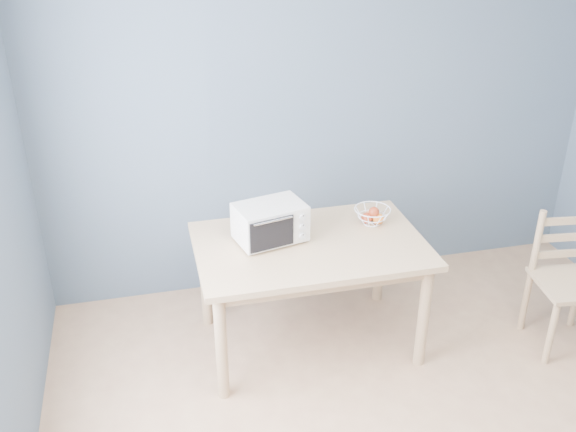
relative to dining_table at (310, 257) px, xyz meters
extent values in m
cube|color=slate|center=(0.34, 0.82, 0.65)|extent=(4.00, 0.01, 2.60)
cube|color=tan|center=(0.00, 0.00, 0.08)|extent=(1.40, 0.90, 0.04)
cylinder|color=tan|center=(-0.62, -0.37, -0.29)|extent=(0.07, 0.07, 0.71)
cylinder|color=tan|center=(0.62, -0.37, -0.29)|extent=(0.07, 0.07, 0.71)
cylinder|color=tan|center=(-0.62, 0.37, -0.29)|extent=(0.07, 0.07, 0.71)
cylinder|color=tan|center=(0.62, 0.37, -0.29)|extent=(0.07, 0.07, 0.71)
cube|color=beige|center=(-0.23, 0.09, 0.23)|extent=(0.46, 0.36, 0.23)
cube|color=black|center=(-0.28, 0.08, 0.23)|extent=(0.31, 0.29, 0.18)
cube|color=black|center=(-0.25, -0.06, 0.23)|extent=(0.27, 0.07, 0.19)
cylinder|color=silver|center=(-0.25, -0.08, 0.32)|extent=(0.24, 0.07, 0.01)
cube|color=beige|center=(-0.06, -0.01, 0.23)|extent=(0.11, 0.03, 0.21)
cylinder|color=black|center=(-0.38, -0.05, 0.11)|extent=(0.02, 0.02, 0.01)
cylinder|color=black|center=(-0.04, 0.03, 0.11)|extent=(0.02, 0.02, 0.01)
cylinder|color=black|center=(-0.42, 0.15, 0.11)|extent=(0.02, 0.02, 0.01)
cylinder|color=black|center=(-0.08, 0.23, 0.11)|extent=(0.02, 0.02, 0.01)
cylinder|color=silver|center=(-0.05, -0.02, 0.29)|extent=(0.04, 0.02, 0.04)
cylinder|color=silver|center=(-0.05, -0.02, 0.23)|extent=(0.04, 0.02, 0.04)
cylinder|color=silver|center=(-0.05, -0.02, 0.17)|extent=(0.04, 0.02, 0.04)
torus|color=white|center=(0.45, 0.15, 0.21)|extent=(0.27, 0.27, 0.01)
torus|color=white|center=(0.45, 0.15, 0.16)|extent=(0.21, 0.21, 0.01)
torus|color=white|center=(0.45, 0.15, 0.11)|extent=(0.13, 0.13, 0.01)
sphere|color=red|center=(0.42, 0.16, 0.14)|extent=(0.07, 0.07, 0.07)
sphere|color=orange|center=(0.49, 0.13, 0.14)|extent=(0.07, 0.07, 0.07)
sphere|color=#D78553|center=(0.46, 0.19, 0.14)|extent=(0.07, 0.07, 0.07)
sphere|color=red|center=(0.46, 0.14, 0.19)|extent=(0.07, 0.07, 0.07)
cube|color=tan|center=(1.60, -0.40, -0.19)|extent=(0.47, 0.47, 0.03)
cylinder|color=tan|center=(1.40, -0.56, -0.42)|extent=(0.04, 0.04, 0.45)
cylinder|color=tan|center=(1.44, -0.20, -0.42)|extent=(0.04, 0.04, 0.45)
cylinder|color=tan|center=(1.80, -0.25, -0.42)|extent=(0.04, 0.04, 0.45)
cylinder|color=tan|center=(1.44, -0.20, 0.02)|extent=(0.04, 0.04, 0.45)
cube|color=tan|center=(1.62, -0.23, -0.07)|extent=(0.36, 0.06, 0.05)
cube|color=tan|center=(1.62, -0.23, 0.05)|extent=(0.36, 0.06, 0.05)
cube|color=tan|center=(1.62, -0.23, 0.17)|extent=(0.36, 0.06, 0.05)
camera|label=1|loc=(-0.94, -3.28, 2.02)|focal=40.00mm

